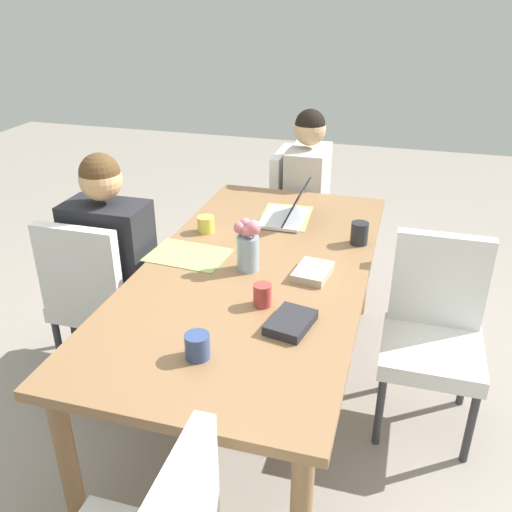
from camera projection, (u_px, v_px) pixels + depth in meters
ground_plane at (256, 395)px, 2.80m from camera, size 10.00×10.00×0.00m
dining_table at (256, 280)px, 2.50m from camera, size 2.04×0.99×0.75m
chair_head_left_left_near at (297, 210)px, 3.73m from camera, size 0.44×0.44×0.90m
person_head_left_left_near at (306, 211)px, 3.65m from camera, size 0.40×0.36×1.19m
chair_near_left_mid at (96, 292)px, 2.74m from camera, size 0.44×0.44×0.90m
person_near_left_mid at (114, 282)px, 2.78m from camera, size 0.36×0.40×1.19m
chair_far_left_far at (434, 326)px, 2.47m from camera, size 0.44×0.44×0.90m
flower_vase at (248, 244)px, 2.38m from camera, size 0.11×0.12×0.24m
placemat_head_left_left_near at (285, 217)px, 2.98m from camera, size 0.38×0.28×0.00m
placemat_near_left_mid at (188, 255)px, 2.56m from camera, size 0.29×0.38×0.00m
laptop_head_left_left_near at (288, 213)px, 2.92m from camera, size 0.32×0.22×0.20m
coffee_mug_near_left at (206, 224)px, 2.79m from camera, size 0.09×0.09×0.08m
coffee_mug_near_right at (197, 346)px, 1.84m from camera, size 0.09×0.09×0.09m
coffee_mug_centre_left at (359, 233)px, 2.65m from camera, size 0.09×0.09×0.11m
coffee_mug_centre_right at (262, 295)px, 2.14m from camera, size 0.07×0.07×0.09m
book_red_cover at (291, 322)px, 2.02m from camera, size 0.22×0.18×0.04m
book_blue_cover at (313, 272)px, 2.37m from camera, size 0.22×0.17×0.04m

